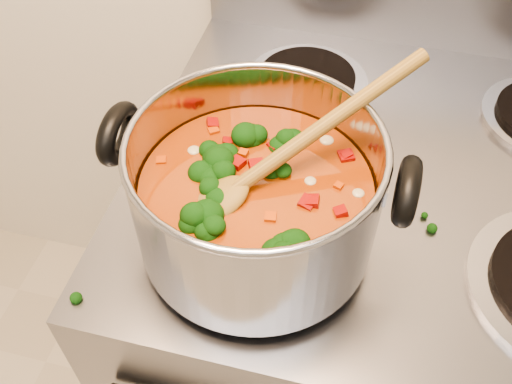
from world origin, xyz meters
TOP-DOWN VIEW (x-y plane):
  - electric_range at (0.05, 1.16)m, footprint 0.73×0.66m
  - stockpot at (-0.13, 1.00)m, footprint 0.32×0.26m
  - wooden_spoon at (-0.12, 1.01)m, footprint 0.23×0.22m
  - cooktop_crumbs at (-0.07, 0.94)m, footprint 0.36×0.25m

SIDE VIEW (x-z plane):
  - electric_range at x=0.05m, z-range -0.07..1.01m
  - cooktop_crumbs at x=-0.07m, z-range 0.92..0.93m
  - stockpot at x=-0.13m, z-range 0.92..1.08m
  - wooden_spoon at x=-0.12m, z-range 0.98..1.11m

